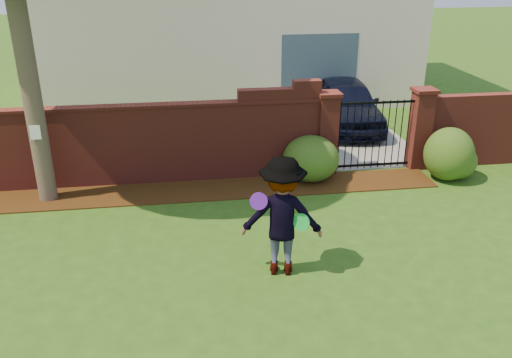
{
  "coord_description": "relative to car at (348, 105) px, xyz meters",
  "views": [
    {
      "loc": [
        -0.81,
        -7.02,
        4.7
      ],
      "look_at": [
        0.41,
        1.4,
        1.05
      ],
      "focal_mm": 37.39,
      "sensor_mm": 36.0,
      "label": 1
    }
  ],
  "objects": [
    {
      "name": "ground",
      "position": [
        -3.89,
        -7.1,
        -0.69
      ],
      "size": [
        80.0,
        80.0,
        0.01
      ],
      "primitive_type": "cube",
      "color": "#2A4F13",
      "rests_on": "ground"
    },
    {
      "name": "shrub_right",
      "position": [
        1.28,
        -3.84,
        -0.27
      ],
      "size": [
        0.92,
        0.92,
        0.82
      ],
      "primitive_type": "ellipsoid",
      "color": "#244C16",
      "rests_on": "ground"
    },
    {
      "name": "house",
      "position": [
        -2.88,
        4.9,
        2.48
      ],
      "size": [
        12.4,
        6.4,
        6.3
      ],
      "color": "beige",
      "rests_on": "ground"
    },
    {
      "name": "frisbee_purple",
      "position": [
        -3.64,
        -7.15,
        0.64
      ],
      "size": [
        0.27,
        0.08,
        0.27
      ],
      "primitive_type": "cylinder",
      "rotation": [
        1.36,
        0.0,
        0.02
      ],
      "color": "purple",
      "rests_on": "man"
    },
    {
      "name": "shrub_left",
      "position": [
        -1.93,
        -3.49,
        -0.18
      ],
      "size": [
        1.23,
        1.23,
        1.01
      ],
      "primitive_type": "ellipsoid",
      "color": "#244C16",
      "rests_on": "ground"
    },
    {
      "name": "paper_notice",
      "position": [
        -7.49,
        -3.89,
        0.82
      ],
      "size": [
        0.2,
        0.01,
        0.28
      ],
      "primitive_type": "cube",
      "color": "white",
      "rests_on": "tree"
    },
    {
      "name": "pillar_left",
      "position": [
        -1.49,
        -3.1,
        0.27
      ],
      "size": [
        0.5,
        0.5,
        1.88
      ],
      "color": "maroon",
      "rests_on": "ground"
    },
    {
      "name": "iron_gate",
      "position": [
        -0.39,
        -3.1,
        0.17
      ],
      "size": [
        1.78,
        0.03,
        1.6
      ],
      "color": "black",
      "rests_on": "ground"
    },
    {
      "name": "brick_wall_return",
      "position": [
        2.71,
        -3.1,
        0.17
      ],
      "size": [
        4.0,
        0.25,
        1.7
      ],
      "primitive_type": "cube",
      "color": "maroon",
      "rests_on": "ground"
    },
    {
      "name": "frisbee_green",
      "position": [
        -3.02,
        -7.25,
        0.3
      ],
      "size": [
        0.25,
        0.22,
        0.28
      ],
      "primitive_type": "cylinder",
      "rotation": [
        1.43,
        0.0,
        -0.68
      ],
      "color": "green",
      "rests_on": "man"
    },
    {
      "name": "pillar_right",
      "position": [
        0.71,
        -3.1,
        0.27
      ],
      "size": [
        0.5,
        0.5,
        1.88
      ],
      "color": "maroon",
      "rests_on": "ground"
    },
    {
      "name": "car",
      "position": [
        0.0,
        0.0,
        0.0
      ],
      "size": [
        1.91,
        4.11,
        1.36
      ],
      "primitive_type": "imported",
      "rotation": [
        0.0,
        0.0,
        -0.08
      ],
      "color": "black",
      "rests_on": "ground"
    },
    {
      "name": "driveway",
      "position": [
        -0.39,
        0.9,
        -0.68
      ],
      "size": [
        3.2,
        8.0,
        0.01
      ],
      "primitive_type": "cube",
      "color": "gray",
      "rests_on": "ground"
    },
    {
      "name": "shrub_middle",
      "position": [
        1.08,
        -3.88,
        -0.09
      ],
      "size": [
        1.08,
        1.08,
        1.19
      ],
      "primitive_type": "ellipsoid",
      "color": "#244C16",
      "rests_on": "ground"
    },
    {
      "name": "mulch_bed",
      "position": [
        -4.84,
        -3.76,
        -0.67
      ],
      "size": [
        11.1,
        1.08,
        0.03
      ],
      "primitive_type": "cube",
      "color": "#321B09",
      "rests_on": "ground"
    },
    {
      "name": "man",
      "position": [
        -3.27,
        -7.04,
        0.29
      ],
      "size": [
        1.37,
        0.96,
        1.93
      ],
      "primitive_type": "imported",
      "rotation": [
        0.0,
        0.0,
        2.94
      ],
      "color": "gray",
      "rests_on": "ground"
    },
    {
      "name": "brick_wall",
      "position": [
        -5.89,
        -3.1,
        0.24
      ],
      "size": [
        8.7,
        0.31,
        2.16
      ],
      "color": "maroon",
      "rests_on": "ground"
    }
  ]
}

